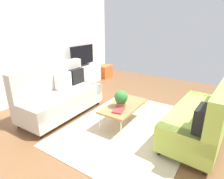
# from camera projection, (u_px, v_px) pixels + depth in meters

# --- Properties ---
(ground_plane) EXTENTS (7.68, 7.68, 0.00)m
(ground_plane) POSITION_uv_depth(u_px,v_px,m) (125.00, 124.00, 3.89)
(ground_plane) COLOR brown
(wall_far) EXTENTS (6.40, 0.12, 2.90)m
(wall_far) POSITION_uv_depth(u_px,v_px,m) (31.00, 44.00, 4.84)
(wall_far) COLOR white
(wall_far) RESTS_ON ground_plane
(area_rug) EXTENTS (2.90, 2.20, 0.01)m
(area_rug) POSITION_uv_depth(u_px,v_px,m) (131.00, 127.00, 3.78)
(area_rug) COLOR beige
(area_rug) RESTS_ON ground_plane
(couch_beige) EXTENTS (1.92, 0.88, 1.10)m
(couch_beige) POSITION_uv_depth(u_px,v_px,m) (60.00, 95.00, 4.20)
(couch_beige) COLOR #B2ADA3
(couch_beige) RESTS_ON ground_plane
(couch_green) EXTENTS (1.95, 0.95, 1.10)m
(couch_green) POSITION_uv_depth(u_px,v_px,m) (203.00, 117.00, 3.27)
(couch_green) COLOR #A3BC4C
(couch_green) RESTS_ON ground_plane
(coffee_table) EXTENTS (1.10, 0.56, 0.42)m
(coffee_table) POSITION_uv_depth(u_px,v_px,m) (124.00, 106.00, 3.79)
(coffee_table) COLOR #9E7042
(coffee_table) RESTS_ON ground_plane
(tv_console) EXTENTS (1.40, 0.44, 0.64)m
(tv_console) POSITION_uv_depth(u_px,v_px,m) (83.00, 75.00, 6.25)
(tv_console) COLOR silver
(tv_console) RESTS_ON ground_plane
(tv) EXTENTS (1.00, 0.20, 0.64)m
(tv) POSITION_uv_depth(u_px,v_px,m) (82.00, 56.00, 6.03)
(tv) COLOR black
(tv) RESTS_ON tv_console
(storage_trunk) EXTENTS (0.52, 0.40, 0.44)m
(storage_trunk) POSITION_uv_depth(u_px,v_px,m) (105.00, 71.00, 7.10)
(storage_trunk) COLOR orange
(storage_trunk) RESTS_ON ground_plane
(potted_plant) EXTENTS (0.26, 0.26, 0.34)m
(potted_plant) POSITION_uv_depth(u_px,v_px,m) (121.00, 98.00, 3.64)
(potted_plant) COLOR brown
(potted_plant) RESTS_ON coffee_table
(table_book_0) EXTENTS (0.27, 0.23, 0.03)m
(table_book_0) POSITION_uv_depth(u_px,v_px,m) (118.00, 110.00, 3.52)
(table_book_0) COLOR red
(table_book_0) RESTS_ON coffee_table
(vase_0) EXTENTS (0.08, 0.08, 0.14)m
(vase_0) POSITION_uv_depth(u_px,v_px,m) (68.00, 66.00, 5.69)
(vase_0) COLOR silver
(vase_0) RESTS_ON tv_console
(bottle_0) EXTENTS (0.06, 0.06, 0.24)m
(bottle_0) POSITION_uv_depth(u_px,v_px,m) (74.00, 64.00, 5.74)
(bottle_0) COLOR red
(bottle_0) RESTS_ON tv_console
(bottle_1) EXTENTS (0.05, 0.05, 0.16)m
(bottle_1) POSITION_uv_depth(u_px,v_px,m) (76.00, 65.00, 5.84)
(bottle_1) COLOR #3359B2
(bottle_1) RESTS_ON tv_console
(bottle_2) EXTENTS (0.05, 0.05, 0.24)m
(bottle_2) POSITION_uv_depth(u_px,v_px,m) (78.00, 63.00, 5.90)
(bottle_2) COLOR #262626
(bottle_2) RESTS_ON tv_console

